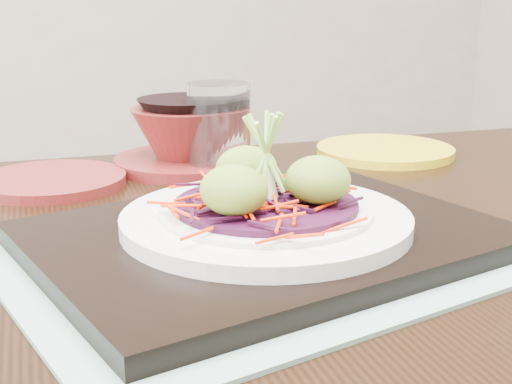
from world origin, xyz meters
name	(u,v)px	position (x,y,z in m)	size (l,w,h in m)	color
dining_table	(277,330)	(0.01, 0.01, 0.62)	(1.23, 0.90, 0.72)	black
placemat	(266,249)	(-0.02, -0.02, 0.72)	(0.43, 0.34, 0.00)	gray
serving_tray	(266,237)	(-0.02, -0.02, 0.73)	(0.38, 0.28, 0.02)	black
white_plate	(266,219)	(-0.02, -0.02, 0.75)	(0.25, 0.25, 0.02)	silver
cabbage_bed	(266,205)	(-0.02, -0.02, 0.76)	(0.15, 0.15, 0.01)	#320A26
carrot_julienne	(266,196)	(-0.02, -0.02, 0.77)	(0.19, 0.19, 0.01)	red
guacamole_scoops	(266,180)	(-0.02, -0.02, 0.78)	(0.13, 0.12, 0.04)	olive
scallion_garnish	(266,157)	(-0.02, -0.02, 0.80)	(0.06, 0.06, 0.08)	#8FC74F
terracotta_side_plate	(52,181)	(-0.15, 0.27, 0.72)	(0.17, 0.17, 0.01)	#5B1615
water_glass	(219,128)	(0.05, 0.25, 0.77)	(0.08, 0.08, 0.11)	white
terracotta_bowl_set	(185,141)	(0.02, 0.29, 0.75)	(0.22, 0.22, 0.08)	#5B1615
yellow_plate	(385,151)	(0.29, 0.25, 0.72)	(0.19, 0.19, 0.01)	gold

